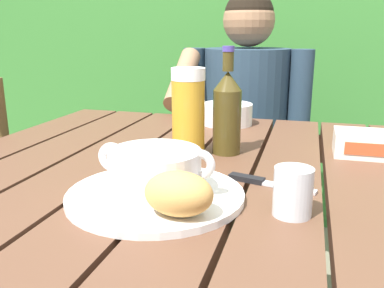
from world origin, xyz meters
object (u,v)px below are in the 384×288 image
(person_eating, at_px, (243,123))
(beer_bottle, at_px, (227,111))
(water_glass_small, at_px, (293,192))
(chair_near_diner, at_px, (249,167))
(beer_glass, at_px, (188,112))
(soup_bowl, at_px, (155,170))
(butter_tub, at_px, (364,144))
(table_knife, at_px, (262,182))
(bread_roll, at_px, (179,194))
(diner_bowl, at_px, (227,114))
(serving_plate, at_px, (156,195))

(person_eating, xyz_separation_m, beer_bottle, (0.06, -0.64, 0.17))
(water_glass_small, bearing_deg, person_eating, 103.09)
(person_eating, relative_size, beer_bottle, 4.98)
(chair_near_diner, height_order, beer_glass, beer_glass)
(soup_bowl, height_order, butter_tub, soup_bowl)
(soup_bowl, relative_size, beer_glass, 1.04)
(beer_bottle, xyz_separation_m, water_glass_small, (0.16, -0.30, -0.06))
(soup_bowl, bearing_deg, table_knife, 35.21)
(water_glass_small, bearing_deg, bread_roll, -156.04)
(butter_tub, bearing_deg, person_eating, 121.86)
(butter_tub, distance_m, diner_bowl, 0.43)
(person_eating, distance_m, butter_tub, 0.69)
(bread_roll, distance_m, butter_tub, 0.53)
(water_glass_small, bearing_deg, diner_bowl, 109.78)
(chair_near_diner, relative_size, diner_bowl, 6.19)
(table_knife, bearing_deg, water_glass_small, -64.30)
(bread_roll, xyz_separation_m, beer_bottle, (-0.00, 0.37, 0.05))
(beer_bottle, distance_m, water_glass_small, 0.34)
(serving_plate, height_order, water_glass_small, water_glass_small)
(serving_plate, distance_m, soup_bowl, 0.04)
(serving_plate, xyz_separation_m, beer_bottle, (0.06, 0.29, 0.09))
(soup_bowl, height_order, beer_bottle, beer_bottle)
(butter_tub, bearing_deg, beer_bottle, -167.82)
(chair_near_diner, xyz_separation_m, beer_glass, (-0.02, -0.88, 0.41))
(soup_bowl, bearing_deg, bread_roll, -49.40)
(bread_roll, bearing_deg, serving_plate, 130.60)
(beer_glass, relative_size, beer_bottle, 0.81)
(chair_near_diner, bearing_deg, beer_glass, -91.43)
(soup_bowl, distance_m, water_glass_small, 0.22)
(serving_plate, relative_size, table_knife, 1.83)
(diner_bowl, bearing_deg, soup_bowl, -90.44)
(serving_plate, xyz_separation_m, butter_tub, (0.36, 0.36, 0.02))
(soup_bowl, distance_m, table_knife, 0.20)
(bread_roll, relative_size, beer_bottle, 0.45)
(soup_bowl, bearing_deg, beer_bottle, 78.25)
(bread_roll, xyz_separation_m, diner_bowl, (-0.06, 0.67, -0.01))
(water_glass_small, height_order, diner_bowl, water_glass_small)
(beer_glass, distance_m, water_glass_small, 0.36)
(soup_bowl, xyz_separation_m, diner_bowl, (0.00, 0.60, -0.02))
(serving_plate, relative_size, bread_roll, 2.72)
(water_glass_small, relative_size, butter_tub, 0.57)
(serving_plate, distance_m, diner_bowl, 0.60)
(soup_bowl, height_order, water_glass_small, soup_bowl)
(diner_bowl, bearing_deg, butter_tub, -33.59)
(soup_bowl, height_order, diner_bowl, soup_bowl)
(soup_bowl, height_order, table_knife, soup_bowl)
(water_glass_small, bearing_deg, beer_glass, 132.35)
(butter_tub, bearing_deg, serving_plate, -135.12)
(serving_plate, bearing_deg, beer_glass, 93.90)
(beer_glass, bearing_deg, beer_bottle, 25.95)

